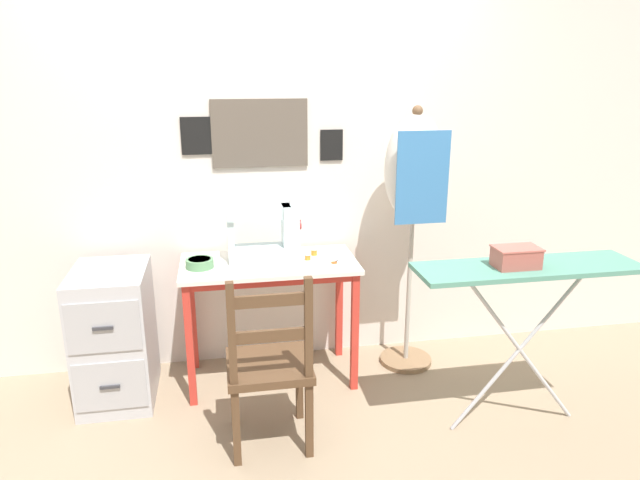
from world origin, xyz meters
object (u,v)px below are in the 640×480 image
thread_spool_mid_table (314,252)px  dress_form (414,181)px  wooden_chair (269,366)px  ironing_board (528,276)px  storage_box (516,257)px  sewing_machine (268,235)px  filing_cabinet (115,335)px  fabric_bowl (200,263)px  scissors (336,261)px  thread_spool_near_machine (308,257)px

thread_spool_mid_table → dress_form: dress_form is taller
wooden_chair → ironing_board: size_ratio=0.82×
storage_box → ironing_board: bearing=7.6°
dress_form → storage_box: dress_form is taller
sewing_machine → dress_form: (0.85, -0.01, 0.28)m
filing_cabinet → dress_form: size_ratio=0.47×
storage_box → filing_cabinet: bearing=162.0°
fabric_bowl → dress_form: (1.23, 0.06, 0.40)m
filing_cabinet → dress_form: bearing=2.7°
scissors → thread_spool_mid_table: bearing=128.0°
thread_spool_near_machine → dress_form: size_ratio=0.02×
ironing_board → sewing_machine: bearing=148.7°
storage_box → wooden_chair: bearing=176.9°
sewing_machine → wooden_chair: 0.81m
sewing_machine → filing_cabinet: sewing_machine is taller
fabric_bowl → ironing_board: size_ratio=0.14×
sewing_machine → fabric_bowl: size_ratio=2.73×
scissors → dress_form: 0.65m
scissors → thread_spool_near_machine: 0.17m
thread_spool_near_machine → storage_box: 1.14m
scissors → wooden_chair: 0.78m
thread_spool_mid_table → filing_cabinet: thread_spool_mid_table is taller
sewing_machine → thread_spool_near_machine: 0.26m
sewing_machine → fabric_bowl: sewing_machine is taller
dress_form → storage_box: (0.26, -0.72, -0.24)m
fabric_bowl → filing_cabinet: (-0.48, -0.02, -0.38)m
fabric_bowl → scissors: 0.76m
fabric_bowl → thread_spool_mid_table: bearing=8.3°
storage_box → scissors: bearing=139.9°
filing_cabinet → ironing_board: ironing_board is taller
scissors → storage_box: size_ratio=0.52×
sewing_machine → ironing_board: 1.39m
thread_spool_near_machine → ironing_board: ironing_board is taller
scissors → sewing_machine: bearing=163.3°
dress_form → wooden_chair: bearing=-144.3°
ironing_board → thread_spool_mid_table: bearing=141.0°
wooden_chair → sewing_machine: bearing=84.3°
fabric_bowl → thread_spool_near_machine: 0.60m
scissors → filing_cabinet: filing_cabinet is taller
fabric_bowl → thread_spool_mid_table: fabric_bowl is taller
scissors → thread_spool_mid_table: thread_spool_mid_table is taller
filing_cabinet → wooden_chair: bearing=-36.0°
scissors → ironing_board: ironing_board is taller
ironing_board → wooden_chair: bearing=177.5°
scissors → thread_spool_near_machine: size_ratio=2.87×
thread_spool_mid_table → wooden_chair: bearing=-115.9°
fabric_bowl → ironing_board: ironing_board is taller
filing_cabinet → storage_box: bearing=-18.0°
wooden_chair → dress_form: bearing=35.7°
fabric_bowl → wooden_chair: size_ratio=0.17×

